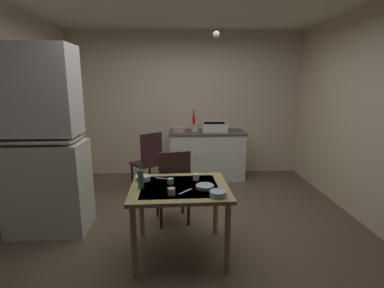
{
  "coord_description": "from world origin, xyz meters",
  "views": [
    {
      "loc": [
        -0.16,
        -3.34,
        1.75
      ],
      "look_at": [
        0.01,
        0.11,
        1.0
      ],
      "focal_mm": 26.93,
      "sensor_mm": 36.0,
      "label": 1
    }
  ],
  "objects_px": {
    "chair_by_counter": "(148,161)",
    "glass_bottle": "(141,178)",
    "hutch_cabinet": "(44,148)",
    "sink_basin": "(214,127)",
    "mug_tall": "(170,181)",
    "mixing_bowl_counter": "(179,130)",
    "chair_far_side": "(173,185)",
    "dining_table": "(180,196)",
    "serving_bowl_wide": "(143,178)",
    "hand_pump": "(194,122)"
  },
  "relations": [
    {
      "from": "sink_basin",
      "to": "mug_tall",
      "type": "height_order",
      "value": "sink_basin"
    },
    {
      "from": "hutch_cabinet",
      "to": "sink_basin",
      "type": "xyz_separation_m",
      "value": [
        2.19,
        1.84,
        -0.06
      ]
    },
    {
      "from": "sink_basin",
      "to": "dining_table",
      "type": "relative_size",
      "value": 0.45
    },
    {
      "from": "chair_far_side",
      "to": "chair_by_counter",
      "type": "height_order",
      "value": "chair_by_counter"
    },
    {
      "from": "mixing_bowl_counter",
      "to": "chair_by_counter",
      "type": "xyz_separation_m",
      "value": [
        -0.5,
        -0.57,
        -0.41
      ]
    },
    {
      "from": "hand_pump",
      "to": "mug_tall",
      "type": "distance_m",
      "value": 2.41
    },
    {
      "from": "hand_pump",
      "to": "mug_tall",
      "type": "xyz_separation_m",
      "value": [
        -0.37,
        -2.37,
        -0.28
      ]
    },
    {
      "from": "mug_tall",
      "to": "chair_far_side",
      "type": "bearing_deg",
      "value": 88.41
    },
    {
      "from": "hand_pump",
      "to": "serving_bowl_wide",
      "type": "distance_m",
      "value": 2.37
    },
    {
      "from": "mixing_bowl_counter",
      "to": "mug_tall",
      "type": "xyz_separation_m",
      "value": [
        -0.09,
        -2.27,
        -0.16
      ]
    },
    {
      "from": "hutch_cabinet",
      "to": "dining_table",
      "type": "relative_size",
      "value": 2.17
    },
    {
      "from": "dining_table",
      "to": "glass_bottle",
      "type": "xyz_separation_m",
      "value": [
        -0.38,
        -0.03,
        0.2
      ]
    },
    {
      "from": "hand_pump",
      "to": "dining_table",
      "type": "xyz_separation_m",
      "value": [
        -0.28,
        -2.44,
        -0.41
      ]
    },
    {
      "from": "chair_by_counter",
      "to": "glass_bottle",
      "type": "distance_m",
      "value": 1.85
    },
    {
      "from": "chair_by_counter",
      "to": "mug_tall",
      "type": "distance_m",
      "value": 1.77
    },
    {
      "from": "mixing_bowl_counter",
      "to": "chair_by_counter",
      "type": "relative_size",
      "value": 0.22
    },
    {
      "from": "mixing_bowl_counter",
      "to": "dining_table",
      "type": "bearing_deg",
      "value": -90.04
    },
    {
      "from": "chair_far_side",
      "to": "serving_bowl_wide",
      "type": "bearing_deg",
      "value": -124.18
    },
    {
      "from": "chair_by_counter",
      "to": "dining_table",
      "type": "bearing_deg",
      "value": -74.52
    },
    {
      "from": "dining_table",
      "to": "mug_tall",
      "type": "distance_m",
      "value": 0.18
    },
    {
      "from": "mixing_bowl_counter",
      "to": "sink_basin",
      "type": "bearing_deg",
      "value": 4.43
    },
    {
      "from": "sink_basin",
      "to": "hand_pump",
      "type": "xyz_separation_m",
      "value": [
        -0.37,
        0.05,
        0.09
      ]
    },
    {
      "from": "hutch_cabinet",
      "to": "chair_by_counter",
      "type": "bearing_deg",
      "value": 49.42
    },
    {
      "from": "hand_pump",
      "to": "chair_by_counter",
      "type": "xyz_separation_m",
      "value": [
        -0.77,
        -0.66,
        -0.54
      ]
    },
    {
      "from": "sink_basin",
      "to": "chair_far_side",
      "type": "xyz_separation_m",
      "value": [
        -0.72,
        -1.76,
        -0.45
      ]
    },
    {
      "from": "sink_basin",
      "to": "chair_far_side",
      "type": "height_order",
      "value": "sink_basin"
    },
    {
      "from": "mixing_bowl_counter",
      "to": "dining_table",
      "type": "height_order",
      "value": "mixing_bowl_counter"
    },
    {
      "from": "hutch_cabinet",
      "to": "mixing_bowl_counter",
      "type": "distance_m",
      "value": 2.36
    },
    {
      "from": "hutch_cabinet",
      "to": "mixing_bowl_counter",
      "type": "xyz_separation_m",
      "value": [
        1.54,
        1.79,
        -0.09
      ]
    },
    {
      "from": "sink_basin",
      "to": "glass_bottle",
      "type": "relative_size",
      "value": 1.73
    },
    {
      "from": "sink_basin",
      "to": "serving_bowl_wide",
      "type": "distance_m",
      "value": 2.44
    },
    {
      "from": "glass_bottle",
      "to": "serving_bowl_wide",
      "type": "bearing_deg",
      "value": 91.61
    },
    {
      "from": "hand_pump",
      "to": "glass_bottle",
      "type": "xyz_separation_m",
      "value": [
        -0.66,
        -2.48,
        -0.21
      ]
    },
    {
      "from": "mug_tall",
      "to": "chair_by_counter",
      "type": "bearing_deg",
      "value": 103.24
    },
    {
      "from": "hand_pump",
      "to": "serving_bowl_wide",
      "type": "bearing_deg",
      "value": -106.38
    },
    {
      "from": "hutch_cabinet",
      "to": "mug_tall",
      "type": "relative_size",
      "value": 35.47
    },
    {
      "from": "sink_basin",
      "to": "dining_table",
      "type": "xyz_separation_m",
      "value": [
        -0.65,
        -2.4,
        -0.32
      ]
    },
    {
      "from": "serving_bowl_wide",
      "to": "mug_tall",
      "type": "xyz_separation_m",
      "value": [
        0.29,
        -0.11,
        0.0
      ]
    },
    {
      "from": "mixing_bowl_counter",
      "to": "chair_far_side",
      "type": "xyz_separation_m",
      "value": [
        -0.08,
        -1.71,
        -0.41
      ]
    },
    {
      "from": "mug_tall",
      "to": "glass_bottle",
      "type": "height_order",
      "value": "glass_bottle"
    },
    {
      "from": "hutch_cabinet",
      "to": "chair_far_side",
      "type": "height_order",
      "value": "hutch_cabinet"
    },
    {
      "from": "chair_by_counter",
      "to": "mixing_bowl_counter",
      "type": "bearing_deg",
      "value": 48.79
    },
    {
      "from": "hutch_cabinet",
      "to": "sink_basin",
      "type": "relative_size",
      "value": 4.88
    },
    {
      "from": "glass_bottle",
      "to": "chair_by_counter",
      "type": "bearing_deg",
      "value": 93.68
    },
    {
      "from": "hand_pump",
      "to": "chair_far_side",
      "type": "distance_m",
      "value": 1.91
    },
    {
      "from": "sink_basin",
      "to": "hand_pump",
      "type": "bearing_deg",
      "value": 172.99
    },
    {
      "from": "sink_basin",
      "to": "mug_tall",
      "type": "relative_size",
      "value": 7.27
    },
    {
      "from": "dining_table",
      "to": "mug_tall",
      "type": "xyz_separation_m",
      "value": [
        -0.09,
        0.08,
        0.13
      ]
    },
    {
      "from": "chair_far_side",
      "to": "hand_pump",
      "type": "bearing_deg",
      "value": 78.83
    },
    {
      "from": "hand_pump",
      "to": "glass_bottle",
      "type": "bearing_deg",
      "value": -104.84
    }
  ]
}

